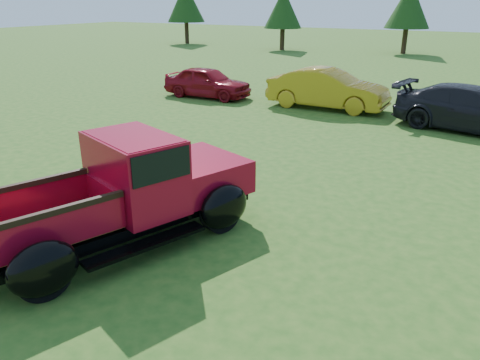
{
  "coord_description": "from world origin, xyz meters",
  "views": [
    {
      "loc": [
        4.21,
        -6.21,
        3.79
      ],
      "look_at": [
        0.55,
        0.2,
        0.93
      ],
      "focal_mm": 35.0,
      "sensor_mm": 36.0,
      "label": 1
    }
  ],
  "objects_px": {
    "tree_mid_left": "(409,5)",
    "show_car_grey": "(473,109)",
    "tree_west": "(283,9)",
    "pickup_truck": "(137,189)",
    "show_car_yellow": "(328,89)",
    "tree_far_west": "(186,2)",
    "show_car_red": "(207,82)"
  },
  "relations": [
    {
      "from": "tree_west",
      "to": "show_car_yellow",
      "type": "distance_m",
      "value": 21.58
    },
    {
      "from": "tree_far_west",
      "to": "pickup_truck",
      "type": "distance_m",
      "value": 37.48
    },
    {
      "from": "show_car_red",
      "to": "show_car_yellow",
      "type": "relative_size",
      "value": 0.83
    },
    {
      "from": "tree_mid_left",
      "to": "show_car_grey",
      "type": "xyz_separation_m",
      "value": [
        6.43,
        -21.53,
        -2.71
      ]
    },
    {
      "from": "tree_west",
      "to": "show_car_red",
      "type": "bearing_deg",
      "value": -73.95
    },
    {
      "from": "show_car_grey",
      "to": "show_car_yellow",
      "type": "bearing_deg",
      "value": 89.98
    },
    {
      "from": "pickup_truck",
      "to": "show_car_grey",
      "type": "height_order",
      "value": "pickup_truck"
    },
    {
      "from": "tree_far_west",
      "to": "show_car_yellow",
      "type": "bearing_deg",
      "value": -43.86
    },
    {
      "from": "tree_west",
      "to": "show_car_red",
      "type": "height_order",
      "value": "tree_west"
    },
    {
      "from": "tree_mid_left",
      "to": "show_car_yellow",
      "type": "bearing_deg",
      "value": -85.86
    },
    {
      "from": "tree_west",
      "to": "tree_mid_left",
      "type": "xyz_separation_m",
      "value": [
        9.0,
        2.0,
        0.27
      ]
    },
    {
      "from": "pickup_truck",
      "to": "show_car_yellow",
      "type": "height_order",
      "value": "pickup_truck"
    },
    {
      "from": "tree_west",
      "to": "show_car_grey",
      "type": "height_order",
      "value": "tree_west"
    },
    {
      "from": "show_car_yellow",
      "to": "show_car_grey",
      "type": "relative_size",
      "value": 0.94
    },
    {
      "from": "show_car_yellow",
      "to": "show_car_grey",
      "type": "bearing_deg",
      "value": -99.52
    },
    {
      "from": "tree_mid_left",
      "to": "show_car_yellow",
      "type": "xyz_separation_m",
      "value": [
        1.5,
        -20.7,
        -2.66
      ]
    },
    {
      "from": "tree_far_west",
      "to": "show_car_yellow",
      "type": "height_order",
      "value": "tree_far_west"
    },
    {
      "from": "tree_west",
      "to": "tree_mid_left",
      "type": "distance_m",
      "value": 9.22
    },
    {
      "from": "pickup_truck",
      "to": "show_car_grey",
      "type": "xyz_separation_m",
      "value": [
        4.27,
        10.29,
        -0.16
      ]
    },
    {
      "from": "tree_west",
      "to": "pickup_truck",
      "type": "relative_size",
      "value": 0.91
    },
    {
      "from": "show_car_yellow",
      "to": "show_car_grey",
      "type": "distance_m",
      "value": 5.0
    },
    {
      "from": "show_car_red",
      "to": "tree_west",
      "type": "bearing_deg",
      "value": 14.55
    },
    {
      "from": "tree_far_west",
      "to": "tree_west",
      "type": "distance_m",
      "value": 10.06
    },
    {
      "from": "pickup_truck",
      "to": "show_car_yellow",
      "type": "distance_m",
      "value": 11.14
    },
    {
      "from": "tree_mid_left",
      "to": "pickup_truck",
      "type": "bearing_deg",
      "value": -86.12
    },
    {
      "from": "show_car_grey",
      "to": "pickup_truck",
      "type": "bearing_deg",
      "value": 166.95
    },
    {
      "from": "tree_west",
      "to": "show_car_red",
      "type": "distance_m",
      "value": 20.05
    },
    {
      "from": "pickup_truck",
      "to": "show_car_red",
      "type": "bearing_deg",
      "value": 137.69
    },
    {
      "from": "show_car_grey",
      "to": "tree_mid_left",
      "type": "bearing_deg",
      "value": 26.14
    },
    {
      "from": "tree_mid_left",
      "to": "show_car_grey",
      "type": "distance_m",
      "value": 22.63
    },
    {
      "from": "tree_far_west",
      "to": "show_car_grey",
      "type": "height_order",
      "value": "tree_far_west"
    },
    {
      "from": "tree_west",
      "to": "pickup_truck",
      "type": "distance_m",
      "value": 31.92
    }
  ]
}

